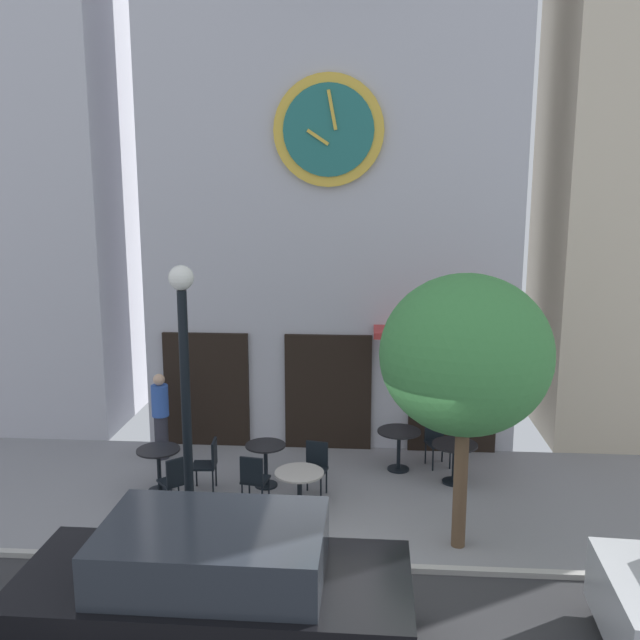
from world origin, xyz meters
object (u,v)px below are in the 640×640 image
cafe_table_rightmost (299,484)px  cafe_chair_curbside (175,478)px  cafe_chair_by_entrance (436,438)px  cafe_table_center (266,457)px  cafe_table_near_door (399,441)px  street_lamp (186,401)px  parked_car_black (214,591)px  street_tree (466,356)px  cafe_table_near_curb (159,461)px  cafe_chair_left_end (254,477)px  pedestrian_blue (161,415)px  cafe_chair_facing_street (209,461)px  cafe_table_center_right (454,454)px  cafe_chair_under_awning (315,464)px

cafe_table_rightmost → cafe_chair_curbside: bearing=177.5°
cafe_chair_by_entrance → cafe_table_center: bearing=-159.2°
cafe_table_near_door → street_lamp: bearing=-141.8°
street_lamp → parked_car_black: 3.16m
cafe_chair_by_entrance → street_tree: bearing=-89.0°
cafe_table_near_curb → cafe_chair_left_end: (1.71, -0.50, -0.02)m
cafe_table_near_curb → cafe_table_rightmost: size_ratio=0.98×
pedestrian_blue → street_tree: bearing=-28.9°
street_lamp → street_tree: 4.06m
cafe_table_near_curb → cafe_chair_curbside: (0.47, -0.64, -0.02)m
cafe_table_near_door → pedestrian_blue: (-4.50, 0.23, 0.30)m
cafe_chair_left_end → pedestrian_blue: bearing=137.4°
street_tree → cafe_table_near_curb: (-4.86, 1.47, -2.29)m
cafe_table_rightmost → cafe_table_near_door: 2.53m
parked_car_black → cafe_table_near_curb: bearing=114.9°
street_lamp → cafe_table_near_door: 4.36m
street_tree → parked_car_black: (-2.98, -2.57, -2.07)m
street_lamp → cafe_table_center: 2.43m
cafe_table_near_door → cafe_chair_by_entrance: 0.77m
cafe_chair_facing_street → pedestrian_blue: size_ratio=0.54×
cafe_table_center → cafe_table_center_right: size_ratio=0.96×
cafe_chair_curbside → cafe_chair_left_end: same height
pedestrian_blue → parked_car_black: 5.93m
cafe_chair_curbside → cafe_chair_under_awning: bearing=18.3°
cafe_chair_under_awning → cafe_chair_facing_street: 1.82m
cafe_table_rightmost → cafe_table_near_door: size_ratio=0.98×
cafe_table_near_curb → cafe_table_rightmost: 2.58m
parked_car_black → cafe_table_center_right: bearing=56.3°
cafe_chair_facing_street → cafe_chair_left_end: size_ratio=1.00×
street_tree → cafe_table_center: size_ratio=5.25×
cafe_table_center_right → cafe_chair_under_awning: cafe_chair_under_awning is taller
cafe_table_near_curb → pedestrian_blue: pedestrian_blue is taller
cafe_chair_under_awning → cafe_chair_by_entrance: size_ratio=1.00×
street_lamp → cafe_chair_facing_street: street_lamp is taller
cafe_table_near_door → parked_car_black: bearing=-113.0°
street_tree → cafe_chair_under_awning: size_ratio=4.42×
street_lamp → cafe_table_near_door: bearing=38.2°
cafe_table_near_curb → cafe_table_near_door: cafe_table_near_curb is taller
street_tree → cafe_chair_curbside: size_ratio=4.42×
cafe_table_near_curb → cafe_chair_by_entrance: bearing=17.3°
cafe_table_near_door → cafe_chair_facing_street: bearing=-161.2°
cafe_table_near_curb → cafe_table_center: bearing=11.0°
cafe_table_center → cafe_chair_facing_street: cafe_chair_facing_street is taller
cafe_table_near_door → cafe_chair_left_end: bearing=-144.6°
cafe_chair_under_awning → pedestrian_blue: (-3.05, 1.35, 0.33)m
cafe_chair_facing_street → pedestrian_blue: pedestrian_blue is taller
cafe_chair_facing_street → cafe_table_near_curb: bearing=-173.6°
cafe_table_near_door → cafe_chair_left_end: size_ratio=0.88×
parked_car_black → cafe_chair_left_end: bearing=92.7°
street_lamp → cafe_table_center_right: bearing=26.1°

